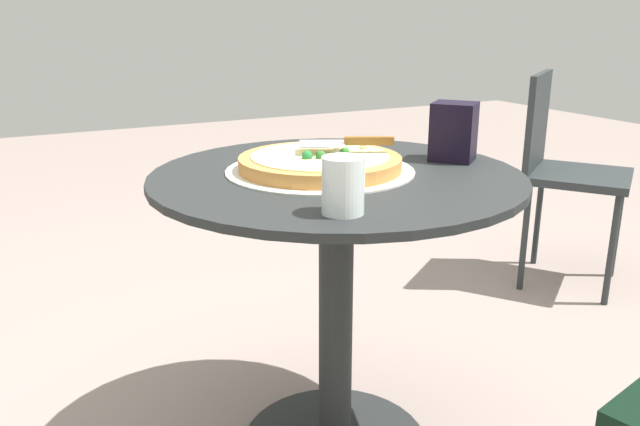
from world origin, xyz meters
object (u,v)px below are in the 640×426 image
patio_table (336,262)px  pizza_server (347,142)px  napkin_dispenser (454,132)px  patio_chair_far (562,161)px  pizza_on_tray (320,164)px  drinking_cup (343,185)px

patio_table → pizza_server: size_ratio=3.90×
napkin_dispenser → patio_chair_far: 1.16m
pizza_on_tray → pizza_server: (-0.00, -0.07, 0.04)m
napkin_dispenser → patio_chair_far: (0.55, -0.98, -0.28)m
drinking_cup → napkin_dispenser: 0.51m
patio_chair_far → patio_table: bearing=112.8°
patio_table → patio_chair_far: size_ratio=0.99×
pizza_server → patio_chair_far: bearing=-67.6°
patio_chair_far → pizza_on_tray: bearing=111.3°
drinking_cup → napkin_dispenser: (0.26, -0.44, 0.02)m
patio_table → drinking_cup: 0.40m
napkin_dispenser → drinking_cup: bearing=-99.4°
patio_table → pizza_on_tray: size_ratio=1.96×
pizza_on_tray → napkin_dispenser: napkin_dispenser is taller
pizza_server → patio_chair_far: 1.37m
napkin_dispenser → patio_chair_far: size_ratio=0.17×
pizza_server → drinking_cup: (-0.30, 0.17, -0.01)m
patio_table → patio_chair_far: 1.39m
patio_table → patio_chair_far: (0.54, -1.28, -0.00)m
patio_table → drinking_cup: bearing=153.5°
pizza_on_tray → patio_chair_far: (0.51, -1.31, -0.23)m
pizza_on_tray → napkin_dispenser: 0.34m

